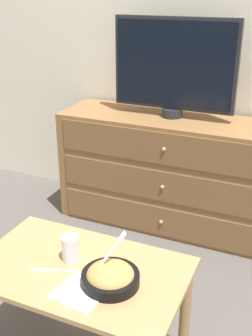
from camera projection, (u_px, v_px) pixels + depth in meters
ground_plane at (198, 208)px, 2.96m from camera, size 12.00×12.00×0.00m
wall_back at (215, 12)px, 2.46m from camera, size 12.00×0.05×2.60m
dresser at (174, 173)px, 2.66m from camera, size 1.43×0.45×0.71m
tv at (174, 66)px, 2.43m from camera, size 0.73×0.12×0.58m
coffee_table at (81, 287)px, 1.59m from camera, size 0.79×0.48×0.48m
takeout_bowl at (110, 277)px, 1.46m from camera, size 0.21×0.21×0.18m
drink_cup at (71, 250)px, 1.59m from camera, size 0.07×0.07×0.10m
napkin at (81, 291)px, 1.44m from camera, size 0.18×0.18×0.00m
knife at (54, 270)px, 1.54m from camera, size 0.17×0.07×0.01m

